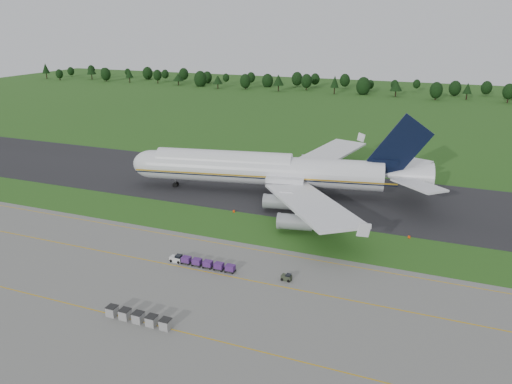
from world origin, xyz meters
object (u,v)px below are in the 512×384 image
at_px(aircraft, 269,170).
at_px(utility_cart, 286,278).
at_px(edge_markers, 316,223).
at_px(uld_row, 138,317).
at_px(baggage_train, 201,263).

height_order(aircraft, utility_cart, aircraft).
bearing_deg(edge_markers, aircraft, 136.49).
distance_m(utility_cart, uld_row, 26.66).
height_order(utility_cart, uld_row, uld_row).
height_order(utility_cart, edge_markers, utility_cart).
bearing_deg(uld_row, aircraft, 92.30).
relative_size(aircraft, utility_cart, 42.87).
height_order(baggage_train, edge_markers, baggage_train).
height_order(baggage_train, utility_cart, baggage_train).
xyz_separation_m(utility_cart, edge_markers, (-1.88, 26.75, -0.27)).
relative_size(aircraft, edge_markers, 1.96).
bearing_deg(edge_markers, baggage_train, -117.86).
bearing_deg(utility_cart, uld_row, -129.38).
bearing_deg(aircraft, baggage_train, -86.14).
distance_m(aircraft, uld_row, 64.36).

